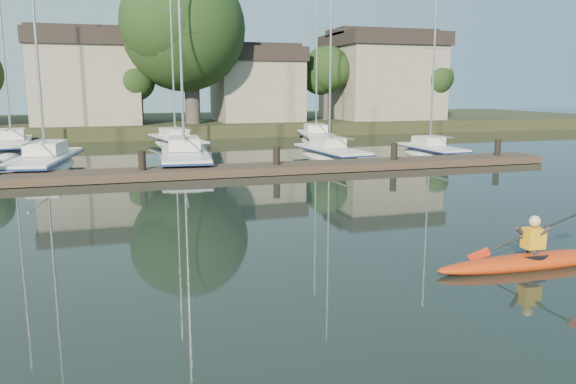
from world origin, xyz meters
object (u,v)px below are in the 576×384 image
object	(u,v)px
sailboat_1	(45,173)
sailboat_5	(12,154)
sailboat_2	(185,168)
sailboat_3	(331,161)
kayak	(537,258)
sailboat_6	(177,149)
dock	(212,171)
sailboat_7	(316,144)
sailboat_4	(431,158)

from	to	relation	value
sailboat_1	sailboat_5	size ratio (longest dim) A/B	0.92
sailboat_2	sailboat_3	size ratio (longest dim) A/B	1.37
kayak	sailboat_6	xyz separation A→B (m)	(-4.83, 28.30, -0.37)
dock	sailboat_7	distance (m)	16.91
sailboat_6	sailboat_7	xyz separation A→B (m)	(10.07, 0.35, -0.02)
sailboat_4	sailboat_6	size ratio (longest dim) A/B	0.69
sailboat_1	sailboat_5	distance (m)	9.69
sailboat_1	sailboat_6	size ratio (longest dim) A/B	0.98
dock	sailboat_5	world-z (taller)	sailboat_5
dock	sailboat_1	size ratio (longest dim) A/B	2.28
kayak	sailboat_6	bearing A→B (deg)	100.42
sailboat_1	sailboat_6	bearing A→B (deg)	59.90
sailboat_1	sailboat_6	distance (m)	11.58
dock	sailboat_4	world-z (taller)	sailboat_4
dock	sailboat_5	distance (m)	16.98
sailboat_3	sailboat_7	distance (m)	9.77
sailboat_7	sailboat_1	bearing A→B (deg)	-140.51
sailboat_1	sailboat_7	bearing A→B (deg)	37.02
sailboat_3	sailboat_5	world-z (taller)	sailboat_5
sailboat_3	sailboat_2	bearing A→B (deg)	176.27
dock	sailboat_3	distance (m)	8.51
sailboat_2	sailboat_5	size ratio (longest dim) A/B	1.03
kayak	sailboat_3	distance (m)	19.41
kayak	sailboat_7	bearing A→B (deg)	80.37
sailboat_4	sailboat_7	distance (m)	10.49
sailboat_1	sailboat_6	xyz separation A→B (m)	(7.22, 9.05, 0.03)
sailboat_1	sailboat_5	world-z (taller)	sailboat_5
sailboat_5	sailboat_6	bearing A→B (deg)	-6.83
kayak	sailboat_4	bearing A→B (deg)	65.81
sailboat_4	sailboat_7	world-z (taller)	sailboat_7
dock	sailboat_5	bearing A→B (deg)	127.06
kayak	sailboat_5	xyz separation A→B (m)	(-14.90, 28.50, -0.40)
sailboat_2	sailboat_5	distance (m)	13.40
sailboat_2	sailboat_5	bearing A→B (deg)	140.19
sailboat_1	sailboat_2	world-z (taller)	sailboat_2
sailboat_2	sailboat_3	distance (m)	8.08
dock	sailboat_1	bearing A→B (deg)	149.83
sailboat_5	sailboat_7	size ratio (longest dim) A/B	1.23
sailboat_2	sailboat_3	xyz separation A→B (m)	(8.08, 0.16, 0.03)
sailboat_2	sailboat_6	world-z (taller)	sailboat_2
sailboat_1	sailboat_2	size ratio (longest dim) A/B	0.90
sailboat_1	sailboat_5	bearing A→B (deg)	115.62
sailboat_2	sailboat_4	xyz separation A→B (m)	(14.12, -0.31, 0.04)
sailboat_4	sailboat_5	world-z (taller)	sailboat_5
sailboat_4	sailboat_6	bearing A→B (deg)	143.53
sailboat_2	sailboat_5	world-z (taller)	sailboat_2
sailboat_5	sailboat_4	bearing A→B (deg)	-28.10
sailboat_4	dock	bearing A→B (deg)	-165.48
kayak	sailboat_6	distance (m)	28.71
kayak	sailboat_4	size ratio (longest dim) A/B	0.48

